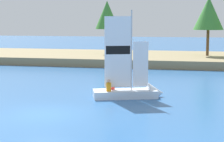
# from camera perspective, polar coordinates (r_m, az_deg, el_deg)

# --- Properties ---
(ground_plane) EXTENTS (200.00, 200.00, 0.00)m
(ground_plane) POSITION_cam_1_polar(r_m,az_deg,el_deg) (20.39, -9.69, -6.30)
(ground_plane) COLOR #2D609E
(shore_bank) EXTENTS (80.00, 13.50, 0.86)m
(shore_bank) POSITION_cam_1_polar(r_m,az_deg,el_deg) (45.98, 2.86, 1.93)
(shore_bank) COLOR #897A56
(shore_bank) RESTS_ON ground
(shoreline_tree_left) EXTENTS (2.84, 2.84, 6.35)m
(shoreline_tree_left) POSITION_cam_1_polar(r_m,az_deg,el_deg) (46.75, -0.73, 8.23)
(shoreline_tree_left) COLOR brown
(shoreline_tree_left) RESTS_ON shore_bank
(shoreline_tree_midleft) EXTENTS (3.39, 3.39, 6.64)m
(shoreline_tree_midleft) POSITION_cam_1_polar(r_m,az_deg,el_deg) (45.33, 14.07, 8.23)
(shoreline_tree_midleft) COLOR brown
(shoreline_tree_midleft) RESTS_ON shore_bank
(sailboat) EXTENTS (4.69, 2.81, 5.91)m
(sailboat) POSITION_cam_1_polar(r_m,az_deg,el_deg) (24.44, 3.51, -2.90)
(sailboat) COLOR silver
(sailboat) RESTS_ON ground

